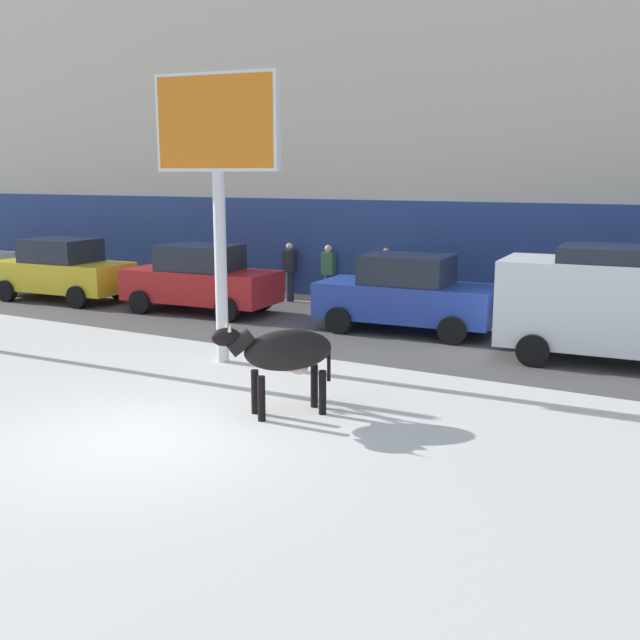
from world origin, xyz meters
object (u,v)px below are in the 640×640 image
(car_yellow_sedan, at_px, (62,270))
(car_red_sedan, at_px, (201,279))
(cow_black, at_px, (284,352))
(car_blue_sedan, at_px, (407,294))
(billboard, at_px, (217,141))
(pedestrian_by_cars, at_px, (386,279))
(pedestrian_far_left, at_px, (290,272))
(pedestrian_near_billboard, at_px, (328,275))
(car_white_van, at_px, (624,302))

(car_yellow_sedan, height_order, car_red_sedan, same)
(cow_black, xyz_separation_m, car_yellow_sedan, (-11.49, 5.87, -0.09))
(car_blue_sedan, bearing_deg, billboard, -114.74)
(pedestrian_by_cars, relative_size, pedestrian_far_left, 1.00)
(car_blue_sedan, height_order, pedestrian_near_billboard, car_blue_sedan)
(pedestrian_far_left, bearing_deg, pedestrian_by_cars, 0.00)
(car_red_sedan, height_order, car_blue_sedan, same)
(car_red_sedan, height_order, pedestrian_near_billboard, car_red_sedan)
(billboard, height_order, car_blue_sedan, billboard)
(car_red_sedan, bearing_deg, car_white_van, -2.12)
(billboard, height_order, pedestrian_near_billboard, billboard)
(car_yellow_sedan, relative_size, pedestrian_by_cars, 2.50)
(car_yellow_sedan, height_order, pedestrian_near_billboard, car_yellow_sedan)
(car_blue_sedan, xyz_separation_m, pedestrian_near_billboard, (-3.43, 2.38, -0.03))
(billboard, xyz_separation_m, car_white_van, (6.95, 3.72, -3.07))
(pedestrian_near_billboard, bearing_deg, billboard, -78.76)
(billboard, height_order, pedestrian_far_left, billboard)
(car_blue_sedan, height_order, pedestrian_far_left, car_blue_sedan)
(cow_black, distance_m, car_blue_sedan, 6.75)
(cow_black, xyz_separation_m, car_blue_sedan, (-0.80, 6.70, -0.09))
(cow_black, bearing_deg, car_red_sedan, 136.41)
(pedestrian_far_left, bearing_deg, cow_black, -58.68)
(car_yellow_sedan, height_order, pedestrian_far_left, car_yellow_sedan)
(car_yellow_sedan, bearing_deg, car_white_van, 0.29)
(car_yellow_sedan, relative_size, car_blue_sedan, 1.00)
(pedestrian_by_cars, distance_m, pedestrian_far_left, 3.12)
(car_blue_sedan, bearing_deg, pedestrian_by_cars, 124.14)
(billboard, bearing_deg, car_red_sedan, 132.69)
(car_yellow_sedan, bearing_deg, pedestrian_far_left, 28.30)
(cow_black, distance_m, pedestrian_near_billboard, 10.01)
(cow_black, relative_size, billboard, 0.31)
(car_yellow_sedan, height_order, car_white_van, car_white_van)
(cow_black, height_order, pedestrian_near_billboard, pedestrian_near_billboard)
(car_white_van, bearing_deg, cow_black, -124.51)
(car_white_van, bearing_deg, billboard, -151.82)
(car_white_van, bearing_deg, car_red_sedan, 177.88)
(cow_black, relative_size, pedestrian_by_cars, 0.98)
(car_white_van, distance_m, pedestrian_near_billboard, 8.89)
(car_white_van, height_order, pedestrian_far_left, car_white_van)
(billboard, distance_m, car_blue_sedan, 5.99)
(car_yellow_sedan, relative_size, pedestrian_near_billboard, 2.50)
(car_white_van, bearing_deg, car_yellow_sedan, -179.71)
(car_blue_sedan, bearing_deg, pedestrian_near_billboard, 145.26)
(cow_black, relative_size, car_red_sedan, 0.39)
(car_blue_sedan, relative_size, pedestrian_near_billboard, 2.50)
(billboard, relative_size, pedestrian_far_left, 3.21)
(car_red_sedan, relative_size, pedestrian_by_cars, 2.50)
(car_white_van, xyz_separation_m, pedestrian_near_billboard, (-8.31, 3.13, -0.36))
(car_blue_sedan, relative_size, car_white_van, 0.91)
(billboard, bearing_deg, car_yellow_sedan, 157.10)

